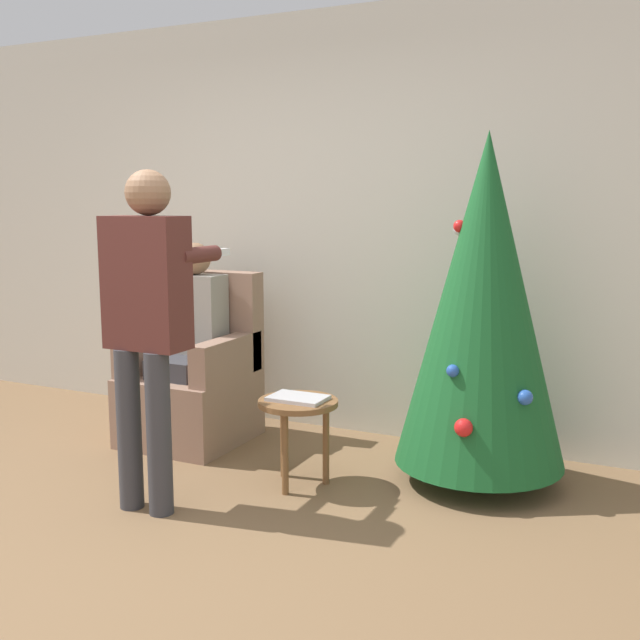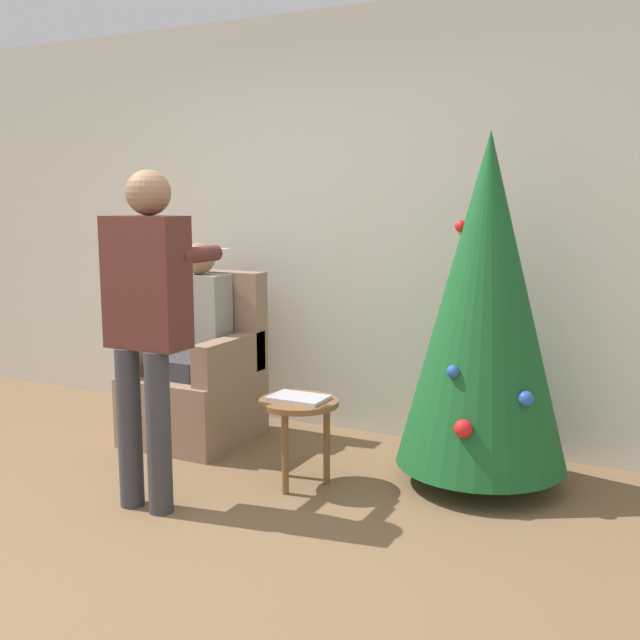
% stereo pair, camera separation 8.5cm
% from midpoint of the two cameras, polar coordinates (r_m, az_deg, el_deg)
% --- Properties ---
extents(ground_plane, '(14.00, 14.00, 0.00)m').
position_cam_midpoint_polar(ground_plane, '(3.46, -18.10, -17.29)').
color(ground_plane, brown).
extents(wall_back, '(8.00, 0.06, 2.70)m').
position_cam_midpoint_polar(wall_back, '(4.96, -0.79, 7.21)').
color(wall_back, beige).
rests_on(wall_back, ground_plane).
extents(christmas_tree, '(0.90, 0.90, 1.87)m').
position_cam_midpoint_polar(christmas_tree, '(4.00, 11.76, 1.39)').
color(christmas_tree, brown).
rests_on(christmas_tree, ground_plane).
extents(armchair, '(0.69, 0.71, 1.06)m').
position_cam_midpoint_polar(armchair, '(4.86, -10.06, -4.76)').
color(armchair, '#93705B').
rests_on(armchair, ground_plane).
extents(person_seated, '(0.36, 0.46, 1.25)m').
position_cam_midpoint_polar(person_seated, '(4.76, -10.40, -1.04)').
color(person_seated, '#38383D').
rests_on(person_seated, ground_plane).
extents(person_standing, '(0.42, 0.57, 1.66)m').
position_cam_midpoint_polar(person_standing, '(3.70, -13.68, 0.71)').
color(person_standing, '#38383D').
rests_on(person_standing, ground_plane).
extents(side_stool, '(0.43, 0.43, 0.47)m').
position_cam_midpoint_polar(side_stool, '(4.00, -2.29, -7.09)').
color(side_stool, brown).
rests_on(side_stool, ground_plane).
extents(laptop, '(0.30, 0.20, 0.02)m').
position_cam_midpoint_polar(laptop, '(3.98, -2.30, -5.96)').
color(laptop, silver).
rests_on(laptop, side_stool).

